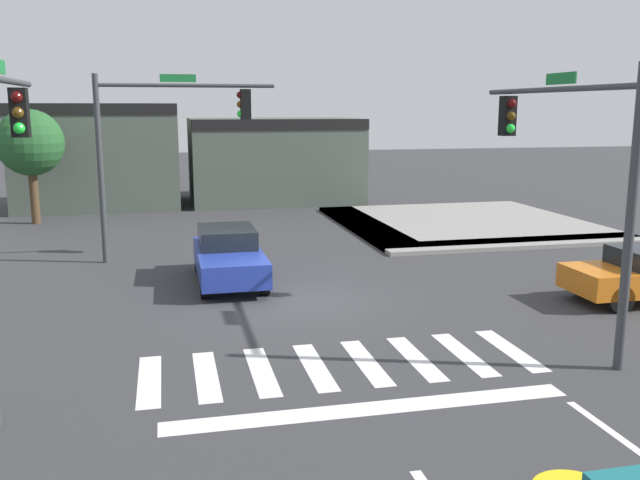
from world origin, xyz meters
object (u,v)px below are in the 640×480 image
(roadside_tree, at_px, (30,143))
(traffic_signal_northwest, at_px, (165,131))
(car_blue, at_px, (229,256))
(traffic_signal_southeast, at_px, (567,151))

(roadside_tree, bearing_deg, traffic_signal_northwest, -56.89)
(roadside_tree, bearing_deg, car_blue, -58.87)
(traffic_signal_southeast, bearing_deg, car_blue, 46.86)
(traffic_signal_northwest, bearing_deg, car_blue, -64.33)
(car_blue, bearing_deg, roadside_tree, -148.87)
(car_blue, bearing_deg, traffic_signal_northwest, -154.33)
(traffic_signal_northwest, relative_size, roadside_tree, 1.22)
(traffic_signal_southeast, relative_size, car_blue, 1.33)
(traffic_signal_southeast, bearing_deg, roadside_tree, 37.35)
(traffic_signal_southeast, bearing_deg, traffic_signal_northwest, 40.77)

